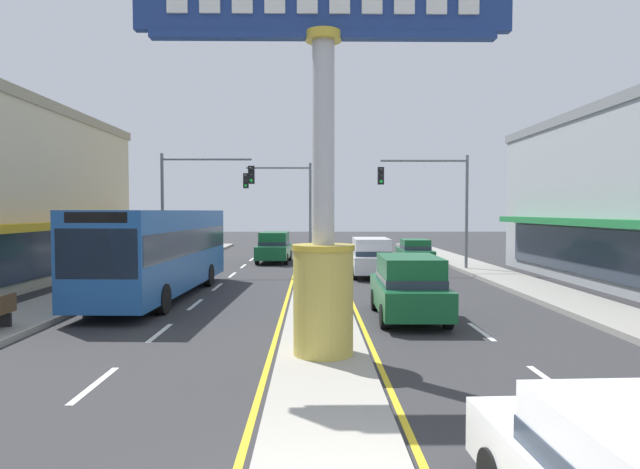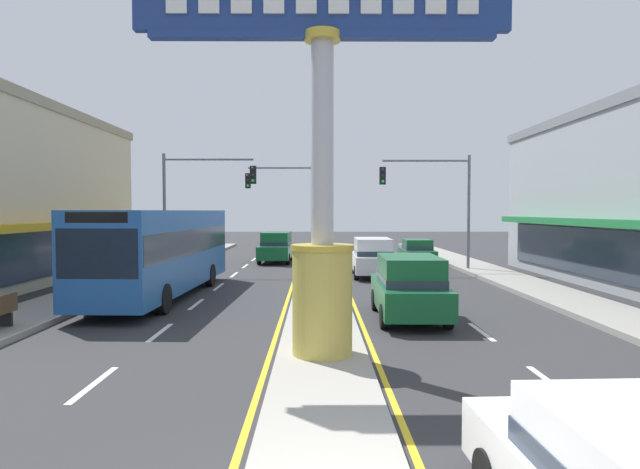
% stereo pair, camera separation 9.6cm
% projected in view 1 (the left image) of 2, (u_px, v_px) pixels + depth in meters
% --- Properties ---
extents(median_strip, '(1.99, 52.00, 0.14)m').
position_uv_depth(median_strip, '(318.00, 285.00, 23.50)').
color(median_strip, '#A39E93').
rests_on(median_strip, ground).
extents(sidewalk_left, '(2.41, 60.00, 0.18)m').
position_uv_depth(sidewalk_left, '(92.00, 292.00, 21.38)').
color(sidewalk_left, gray).
rests_on(sidewalk_left, ground).
extents(sidewalk_right, '(2.41, 60.00, 0.18)m').
position_uv_depth(sidewalk_right, '(542.00, 291.00, 21.62)').
color(sidewalk_right, gray).
rests_on(sidewalk_right, ground).
extents(lane_markings, '(8.73, 52.00, 0.01)m').
position_uv_depth(lane_markings, '(318.00, 291.00, 22.15)').
color(lane_markings, silver).
rests_on(lane_markings, ground).
extents(district_sign, '(7.95, 1.36, 8.48)m').
position_uv_depth(district_sign, '(323.00, 154.00, 11.74)').
color(district_sign, gold).
rests_on(district_sign, median_strip).
extents(traffic_light_left_side, '(4.86, 0.46, 6.20)m').
position_uv_depth(traffic_light_left_side, '(196.00, 191.00, 28.37)').
color(traffic_light_left_side, slate).
rests_on(traffic_light_left_side, ground).
extents(traffic_light_right_side, '(4.86, 0.46, 6.20)m').
position_uv_depth(traffic_light_right_side, '(434.00, 192.00, 29.21)').
color(traffic_light_right_side, slate).
rests_on(traffic_light_right_side, ground).
extents(traffic_light_median_far, '(4.20, 0.46, 6.20)m').
position_uv_depth(traffic_light_median_far, '(286.00, 195.00, 34.00)').
color(traffic_light_median_far, slate).
rests_on(traffic_light_median_far, ground).
extents(bus_near_right_lane, '(2.94, 11.29, 3.26)m').
position_uv_depth(bus_near_right_lane, '(160.00, 247.00, 20.64)').
color(bus_near_right_lane, '#1E5199').
rests_on(bus_near_right_lane, ground).
extents(sedan_far_right_lane, '(1.91, 4.34, 1.53)m').
position_uv_depth(sedan_far_right_lane, '(415.00, 251.00, 33.21)').
color(sedan_far_right_lane, '#14562D').
rests_on(sedan_far_right_lane, ground).
extents(suv_near_left_lane, '(2.01, 4.62, 1.90)m').
position_uv_depth(suv_near_left_lane, '(371.00, 257.00, 27.11)').
color(suv_near_left_lane, silver).
rests_on(suv_near_left_lane, ground).
extents(suv_mid_left_lane, '(2.09, 4.66, 1.90)m').
position_uv_depth(suv_mid_left_lane, '(274.00, 247.00, 34.58)').
color(suv_mid_left_lane, '#14562D').
rests_on(suv_mid_left_lane, ground).
extents(suv_kerb_right, '(2.04, 4.64, 1.90)m').
position_uv_depth(suv_kerb_right, '(409.00, 286.00, 16.44)').
color(suv_kerb_right, '#14562D').
rests_on(suv_kerb_right, ground).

